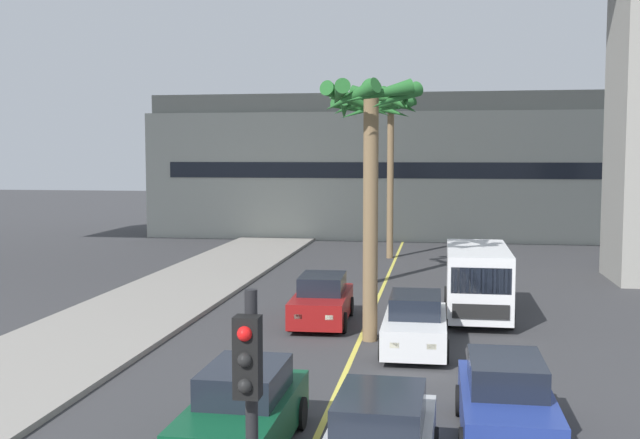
{
  "coord_description": "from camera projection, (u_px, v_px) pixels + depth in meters",
  "views": [
    {
      "loc": [
        2.3,
        -0.58,
        5.44
      ],
      "look_at": [
        0.0,
        14.0,
        4.19
      ],
      "focal_mm": 42.98,
      "sensor_mm": 36.0,
      "label": 1
    }
  ],
  "objects": [
    {
      "name": "lane_stripe_center",
      "position": [
        368.0,
        322.0,
        25.01
      ],
      "size": [
        0.14,
        56.0,
        0.01
      ],
      "primitive_type": "cube",
      "color": "#DBCC4C",
      "rests_on": "ground"
    },
    {
      "name": "car_queue_fourth",
      "position": [
        322.0,
        301.0,
        24.79
      ],
      "size": [
        1.94,
        4.16,
        1.56
      ],
      "color": "maroon",
      "rests_on": "ground"
    },
    {
      "name": "car_queue_second",
      "position": [
        415.0,
        325.0,
        21.35
      ],
      "size": [
        1.85,
        4.11,
        1.56
      ],
      "color": "white",
      "rests_on": "ground"
    },
    {
      "name": "delivery_van",
      "position": [
        477.0,
        280.0,
        25.56
      ],
      "size": [
        2.17,
        5.26,
        2.36
      ],
      "color": "white",
      "rests_on": "ground"
    },
    {
      "name": "sidewalk_left",
      "position": [
        4.0,
        379.0,
        18.37
      ],
      "size": [
        4.8,
        80.0,
        0.15
      ],
      "primitive_type": "cube",
      "color": "gray",
      "rests_on": "ground"
    },
    {
      "name": "palm_tree_near_median",
      "position": [
        371.0,
        132.0,
        32.05
      ],
      "size": [
        3.58,
        3.56,
        7.95
      ],
      "color": "brown",
      "rests_on": "ground"
    },
    {
      "name": "palm_tree_far_median",
      "position": [
        391.0,
        127.0,
        39.89
      ],
      "size": [
        2.88,
        2.94,
        8.52
      ],
      "color": "brown",
      "rests_on": "ground"
    },
    {
      "name": "pier_building_backdrop",
      "position": [
        406.0,
        167.0,
        51.51
      ],
      "size": [
        33.71,
        8.04,
        9.35
      ],
      "color": "#ADB2A8",
      "rests_on": "ground"
    },
    {
      "name": "car_queue_third",
      "position": [
        506.0,
        402.0,
        14.63
      ],
      "size": [
        1.85,
        4.11,
        1.56
      ],
      "color": "navy",
      "rests_on": "ground"
    },
    {
      "name": "palm_tree_mid_median",
      "position": [
        372.0,
        132.0,
        21.98
      ],
      "size": [
        2.97,
        2.98,
        7.63
      ],
      "color": "brown",
      "rests_on": "ground"
    },
    {
      "name": "car_queue_fifth",
      "position": [
        244.0,
        412.0,
        14.1
      ],
      "size": [
        1.87,
        4.12,
        1.56
      ],
      "color": "#0C4728",
      "rests_on": "ground"
    }
  ]
}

